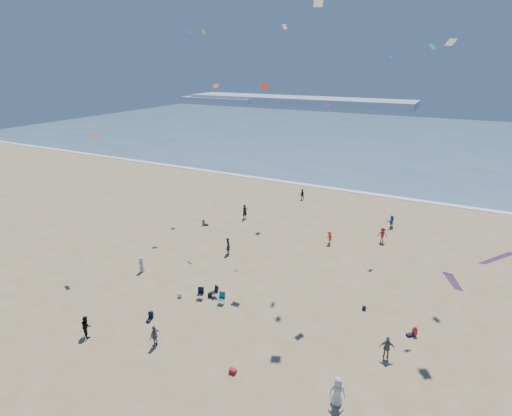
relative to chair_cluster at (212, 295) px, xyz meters
The scene contains 13 objects.
ground 9.87m from the chair_cluster, 72.50° to the right, with size 220.00×220.00×0.00m, color tan.
ocean 85.65m from the chair_cluster, 88.02° to the left, with size 220.00×100.00×0.06m, color #476B84.
surf_line 35.73m from the chair_cluster, 85.24° to the left, with size 220.00×1.20×0.08m, color white.
headland_far 170.43m from the chair_cluster, 109.55° to the left, with size 110.00×20.00×3.20m, color #7A8EA8.
headland_near 183.38m from the chair_cluster, 121.95° to the left, with size 40.00×14.00×2.00m, color #7A8EA8.
standing_flyers 8.48m from the chair_cluster, 24.28° to the left, with size 30.34×44.43×1.95m.
seated_group 3.80m from the chair_cluster, 42.62° to the right, with size 27.03×27.80×0.84m.
chair_cluster is the anchor object (origin of this frame).
white_tote 2.87m from the chair_cluster, 160.58° to the right, with size 0.35×0.20×0.40m, color silver.
black_backpack 0.56m from the chair_cluster, 145.52° to the left, with size 0.30×0.22×0.38m, color black.
cooler 8.85m from the chair_cluster, 47.93° to the right, with size 0.45×0.30×0.30m, color #A7171F.
navy_bag 12.73m from the chair_cluster, 20.65° to the left, with size 0.28×0.18×0.34m, color black.
kites_aloft 20.30m from the chair_cluster, 19.28° to the left, with size 46.03×38.42×25.10m.
Camera 1 is at (13.86, -14.93, 19.15)m, focal length 28.00 mm.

